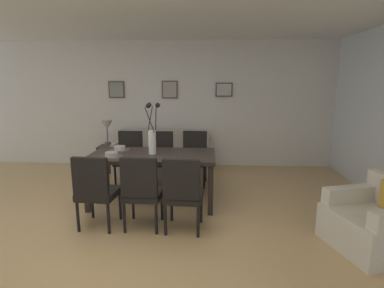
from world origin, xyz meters
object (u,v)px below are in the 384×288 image
Objects in this scene: framed_picture_center at (170,90)px; armchair at (377,223)px; bowl_near_right at (120,148)px; side_table at (109,159)px; centerpiece_vase at (152,135)px; sofa at (163,157)px; framed_picture_right at (224,90)px; dining_chair_near_right at (130,155)px; dining_chair_mid_right at (194,155)px; dining_chair_near_left at (96,188)px; table_lamp at (107,127)px; dining_chair_far_right at (160,156)px; dining_chair_far_left at (142,189)px; dining_table at (153,159)px; dining_chair_mid_left at (183,191)px; bowl_near_left at (111,154)px; framed_picture_left at (117,90)px.

armchair is at bearing -51.05° from framed_picture_center.
side_table is at bearing 115.56° from bowl_near_right.
centerpiece_vase reaches higher than sofa.
dining_chair_near_right is at bearing -143.24° from framed_picture_right.
dining_chair_mid_right is 1.17m from centerpiece_vase.
table_lamp is (-0.65, 2.40, 0.38)m from dining_chair_near_left.
dining_chair_far_right is (0.51, 1.69, 0.00)m from dining_chair_near_left.
dining_chair_near_left is 1.69m from dining_chair_near_right.
side_table is (-1.16, 0.71, -0.25)m from dining_chair_far_right.
sofa is 3.52× the size of side_table.
table_lamp reaches higher than dining_chair_near_right.
side_table is (-1.20, 2.39, -0.25)m from dining_chair_far_left.
side_table is (-1.18, 1.55, -0.40)m from dining_table.
dining_chair_mid_left is at bearing -59.94° from centerpiece_vase.
dining_chair_near_right reaches higher than bowl_near_left.
dining_chair_mid_right is at bearing 31.62° from bowl_near_right.
bowl_near_right is (-0.56, 1.05, 0.27)m from dining_chair_far_left.
dining_chair_near_right is 1.77× the size of side_table.
dining_chair_near_left is 2.65× the size of framed_picture_right.
dining_chair_far_right is 1.38m from side_table.
bowl_near_right is at bearing 134.05° from dining_chair_mid_left.
side_table is (-0.64, 1.34, -0.52)m from bowl_near_right.
bowl_near_left is 0.33× the size of table_lamp.
framed_picture_right is (1.66, 1.89, 0.83)m from bowl_near_right.
bowl_near_right is 0.09× the size of sofa.
sofa is (-0.08, 0.78, -0.23)m from dining_chair_far_right.
dining_chair_far_left is 1.80× the size of table_lamp.
dining_chair_mid_left is 1.77× the size of side_table.
dining_chair_mid_left reaches higher than bowl_near_right.
dining_chair_near_left is at bearing -99.97° from sofa.
framed_picture_right is at bearing 13.47° from side_table.
sofa is (0.46, 0.78, -0.23)m from dining_chair_near_right.
dining_chair_mid_right is 2.35m from framed_picture_left.
framed_picture_center is at bearing 115.11° from dining_chair_mid_right.
side_table is (-0.64, 1.75, -0.52)m from bowl_near_left.
framed_picture_center is (-0.02, 2.94, 1.10)m from dining_chair_far_left.
armchair is 4.35m from framed_picture_center.
dining_chair_near_left is at bearing -74.95° from side_table.
dining_chair_mid_left is at bearing -57.97° from dining_chair_near_right.
armchair is at bearing -6.56° from dining_chair_mid_left.
armchair is (3.17, -1.96, -0.23)m from dining_chair_near_right.
dining_chair_near_right is 1.00× the size of dining_chair_mid_right.
framed_picture_center reaches higher than framed_picture_left.
dining_chair_far_left is at bearing -110.57° from framed_picture_right.
dining_chair_near_left is 2.52m from table_lamp.
framed_picture_right reaches higher than dining_chair_far_right.
centerpiece_vase is 1.44× the size of table_lamp.
dining_chair_far_left is 2.47m from sofa.
table_lamp is at bearing 144.80° from armchair.
bowl_near_left is (0.02, -1.04, 0.27)m from dining_chair_near_right.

